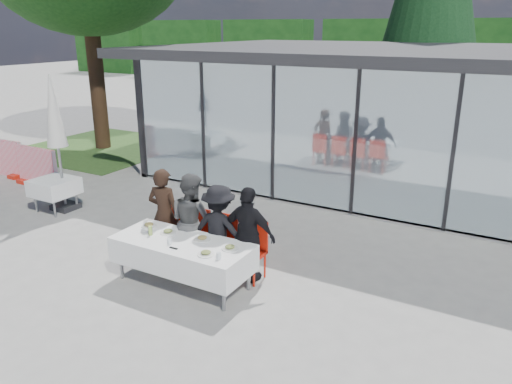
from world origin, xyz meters
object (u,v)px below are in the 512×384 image
(plate_extra, at_px, (206,253))
(spare_table_left, at_px, (54,187))
(diner_chair_d, at_px, (253,247))
(dining_table, at_px, (182,253))
(diner_d, at_px, (249,235))
(juice_bottle, at_px, (150,231))
(folded_eyeglasses, at_px, (174,248))
(plate_b, at_px, (168,232))
(diner_c, at_px, (219,230))
(diner_chair_a, at_px, (170,227))
(diner_chair_c, at_px, (224,240))
(diner_chair_b, at_px, (197,234))
(spare_chair_b, at_px, (510,212))
(plate_a, at_px, (149,225))
(plate_c, at_px, (202,238))
(diner_b, at_px, (192,221))
(diner_a, at_px, (164,214))
(market_umbrella, at_px, (55,121))
(plate_d, at_px, (230,248))

(plate_extra, xyz_separation_m, spare_table_left, (-5.16, 1.51, -0.22))
(diner_chair_d, xyz_separation_m, plate_extra, (-0.24, -0.97, 0.24))
(dining_table, xyz_separation_m, diner_d, (0.85, 0.63, 0.26))
(juice_bottle, bearing_deg, folded_eyeglasses, -19.32)
(diner_d, relative_size, plate_b, 6.14)
(diner_c, bearing_deg, diner_chair_a, -11.10)
(spare_table_left, bearing_deg, diner_chair_c, -6.38)
(diner_chair_b, relative_size, juice_bottle, 6.47)
(plate_extra, xyz_separation_m, spare_chair_b, (3.77, 4.85, -0.24))
(plate_a, bearing_deg, plate_b, -8.13)
(spare_table_left, bearing_deg, plate_a, -16.28)
(diner_chair_b, xyz_separation_m, folded_eyeglasses, (0.33, -1.03, 0.22))
(diner_chair_a, distance_m, folded_eyeglasses, 1.40)
(diner_chair_b, bearing_deg, plate_c, -46.67)
(diner_chair_c, bearing_deg, folded_eyeglasses, -102.43)
(diner_b, xyz_separation_m, plate_b, (-0.12, -0.48, -0.05))
(folded_eyeglasses, bearing_deg, plate_c, 68.31)
(folded_eyeglasses, height_order, spare_table_left, folded_eyeglasses)
(dining_table, bearing_deg, juice_bottle, -174.78)
(diner_b, xyz_separation_m, plate_a, (-0.59, -0.42, -0.05))
(dining_table, relative_size, diner_a, 1.36)
(dining_table, distance_m, diner_c, 0.73)
(plate_extra, height_order, folded_eyeglasses, plate_extra)
(plate_b, height_order, spare_table_left, plate_b)
(dining_table, height_order, diner_chair_a, diner_chair_a)
(diner_chair_a, bearing_deg, diner_b, -11.49)
(dining_table, bearing_deg, plate_a, 166.07)
(plate_extra, xyz_separation_m, market_umbrella, (-5.07, 1.67, 1.24))
(diner_d, bearing_deg, diner_chair_a, -4.02)
(juice_bottle, bearing_deg, dining_table, 5.22)
(dining_table, xyz_separation_m, diner_b, (-0.27, 0.63, 0.29))
(diner_chair_c, xyz_separation_m, juice_bottle, (-0.87, -0.80, 0.29))
(dining_table, bearing_deg, plate_d, 8.64)
(diner_chair_b, height_order, plate_d, diner_chair_b)
(plate_a, relative_size, folded_eyeglasses, 1.85)
(spare_table_left, bearing_deg, juice_bottle, -18.75)
(diner_chair_a, bearing_deg, diner_chair_c, 0.00)
(diner_chair_c, bearing_deg, diner_chair_d, 0.00)
(plate_b, distance_m, plate_d, 1.21)
(diner_chair_a, bearing_deg, plate_d, -20.43)
(diner_chair_a, bearing_deg, diner_a, -90.00)
(diner_chair_a, distance_m, diner_chair_c, 1.15)
(diner_d, height_order, plate_a, diner_d)
(diner_c, distance_m, diner_chair_c, 0.26)
(diner_chair_c, bearing_deg, spare_chair_b, 43.52)
(market_umbrella, bearing_deg, plate_d, -14.15)
(plate_a, distance_m, juice_bottle, 0.38)
(diner_a, height_order, folded_eyeglasses, diner_a)
(spare_table_left, bearing_deg, plate_c, -12.79)
(plate_b, bearing_deg, diner_c, 35.52)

